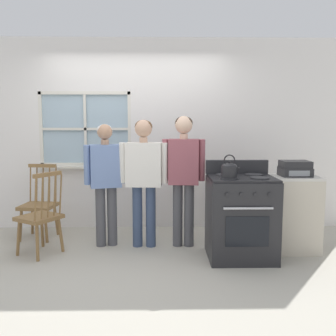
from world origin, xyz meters
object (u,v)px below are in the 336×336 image
(kettle, at_px, (229,169))
(side_counter, at_px, (293,213))
(stove, at_px, (241,217))
(potted_plant, at_px, (92,160))
(person_adult_right, at_px, (184,168))
(chair_near_wall, at_px, (40,217))
(stereo, at_px, (295,169))
(person_teen_center, at_px, (144,170))
(person_elderly_left, at_px, (106,174))
(chair_by_window, at_px, (39,205))

(kettle, bearing_deg, side_counter, 24.13)
(stove, relative_size, side_counter, 1.20)
(stove, distance_m, potted_plant, 2.29)
(person_adult_right, distance_m, potted_plant, 1.48)
(chair_near_wall, height_order, kettle, kettle)
(person_adult_right, relative_size, stereo, 4.71)
(kettle, bearing_deg, stereo, 22.94)
(stereo, bearing_deg, person_teen_center, 174.12)
(person_elderly_left, height_order, potted_plant, person_elderly_left)
(kettle, distance_m, stereo, 0.91)
(side_counter, height_order, stereo, stereo)
(chair_by_window, xyz_separation_m, kettle, (2.35, -0.91, 0.59))
(person_teen_center, relative_size, potted_plant, 5.66)
(side_counter, bearing_deg, kettle, -155.87)
(kettle, distance_m, side_counter, 1.08)
(chair_near_wall, height_order, stereo, stereo)
(person_elderly_left, bearing_deg, stove, -30.25)
(chair_near_wall, xyz_separation_m, kettle, (2.13, -0.28, 0.59))
(potted_plant, bearing_deg, chair_by_window, -145.92)
(person_adult_right, height_order, kettle, person_adult_right)
(chair_by_window, height_order, kettle, kettle)
(chair_near_wall, bearing_deg, person_teen_center, 134.45)
(chair_by_window, distance_m, kettle, 2.58)
(person_teen_center, bearing_deg, side_counter, -2.12)
(side_counter, bearing_deg, stereo, -90.00)
(kettle, height_order, potted_plant, kettle)
(potted_plant, bearing_deg, side_counter, -20.61)
(chair_by_window, relative_size, stereo, 2.86)
(stove, bearing_deg, side_counter, 19.90)
(chair_by_window, relative_size, person_adult_right, 0.61)
(chair_near_wall, height_order, person_teen_center, person_teen_center)
(chair_by_window, relative_size, stove, 0.90)
(kettle, height_order, side_counter, kettle)
(person_elderly_left, relative_size, person_teen_center, 0.97)
(person_teen_center, xyz_separation_m, stereo, (1.78, -0.18, 0.04))
(stereo, bearing_deg, side_counter, 90.00)
(chair_by_window, bearing_deg, potted_plant, 41.45)
(person_adult_right, height_order, side_counter, person_adult_right)
(person_adult_right, relative_size, potted_plant, 5.82)
(person_adult_right, xyz_separation_m, side_counter, (1.29, -0.17, -0.52))
(chair_by_window, distance_m, potted_plant, 0.94)
(person_teen_center, relative_size, stereo, 4.58)
(potted_plant, xyz_separation_m, stereo, (2.55, -0.98, -0.01))
(person_adult_right, relative_size, side_counter, 1.78)
(person_adult_right, bearing_deg, kettle, -45.15)
(chair_near_wall, xyz_separation_m, person_teen_center, (1.18, 0.26, 0.51))
(stove, height_order, side_counter, stove)
(kettle, bearing_deg, chair_near_wall, 172.54)
(kettle, xyz_separation_m, side_counter, (0.84, 0.37, -0.57))
(chair_by_window, distance_m, person_teen_center, 1.54)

